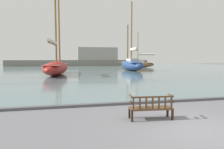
{
  "coord_description": "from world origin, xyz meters",
  "views": [
    {
      "loc": [
        -4.01,
        -5.56,
        2.29
      ],
      "look_at": [
        -0.48,
        10.0,
        1.0
      ],
      "focal_mm": 32.0,
      "sensor_mm": 36.0,
      "label": 1
    }
  ],
  "objects_px": {
    "park_bench": "(151,107)",
    "sailboat_distant_harbor": "(132,64)",
    "sailboat_nearest_port": "(56,66)",
    "sailboat_nearest_starboard": "(139,64)"
  },
  "relations": [
    {
      "from": "sailboat_nearest_starboard",
      "to": "park_bench",
      "type": "bearing_deg",
      "value": -109.73
    },
    {
      "from": "park_bench",
      "to": "sailboat_nearest_starboard",
      "type": "distance_m",
      "value": 41.75
    },
    {
      "from": "park_bench",
      "to": "sailboat_nearest_port",
      "type": "relative_size",
      "value": 0.13
    },
    {
      "from": "park_bench",
      "to": "sailboat_distant_harbor",
      "type": "xyz_separation_m",
      "value": [
        8.75,
        28.67,
        0.8
      ]
    },
    {
      "from": "sailboat_nearest_starboard",
      "to": "sailboat_nearest_port",
      "type": "xyz_separation_m",
      "value": [
        -18.55,
        -18.13,
        0.3
      ]
    },
    {
      "from": "park_bench",
      "to": "sailboat_nearest_starboard",
      "type": "relative_size",
      "value": 0.18
    },
    {
      "from": "park_bench",
      "to": "sailboat_nearest_port",
      "type": "height_order",
      "value": "sailboat_nearest_port"
    },
    {
      "from": "park_bench",
      "to": "sailboat_nearest_port",
      "type": "bearing_deg",
      "value": 101.88
    },
    {
      "from": "park_bench",
      "to": "sailboat_nearest_starboard",
      "type": "height_order",
      "value": "sailboat_nearest_starboard"
    },
    {
      "from": "sailboat_nearest_port",
      "to": "park_bench",
      "type": "bearing_deg",
      "value": -78.12
    }
  ]
}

